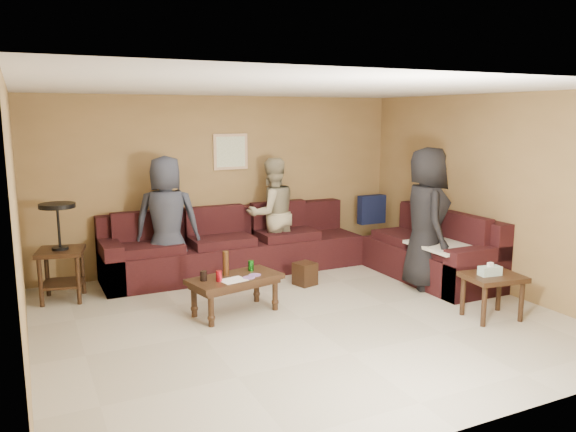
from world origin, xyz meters
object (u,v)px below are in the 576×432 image
(person_left, at_px, (167,221))
(person_right, at_px, (426,218))
(side_table_right, at_px, (492,281))
(sectional_sofa, at_px, (304,252))
(end_table_left, at_px, (60,250))
(coffee_table, at_px, (235,282))
(waste_bin, at_px, (305,274))
(person_middle, at_px, (272,214))

(person_left, height_order, person_right, person_right)
(person_left, bearing_deg, side_table_right, 156.08)
(person_left, bearing_deg, sectional_sofa, -172.34)
(end_table_left, distance_m, side_table_right, 5.04)
(end_table_left, height_order, side_table_right, end_table_left)
(sectional_sofa, xyz_separation_m, end_table_left, (-3.14, 0.31, 0.30))
(person_right, bearing_deg, side_table_right, -162.33)
(coffee_table, bearing_deg, end_table_left, 142.02)
(coffee_table, distance_m, end_table_left, 2.21)
(end_table_left, relative_size, waste_bin, 3.97)
(waste_bin, distance_m, person_right, 1.74)
(side_table_right, distance_m, person_right, 1.34)
(coffee_table, relative_size, person_left, 0.65)
(waste_bin, relative_size, person_left, 0.18)
(side_table_right, distance_m, person_left, 4.08)
(coffee_table, xyz_separation_m, person_left, (-0.40, 1.45, 0.49))
(end_table_left, bearing_deg, coffee_table, -37.98)
(sectional_sofa, xyz_separation_m, person_right, (1.17, -1.17, 0.59))
(sectional_sofa, distance_m, waste_bin, 0.50)
(sectional_sofa, xyz_separation_m, person_left, (-1.81, 0.41, 0.53))
(sectional_sofa, xyz_separation_m, person_middle, (-0.24, 0.54, 0.49))
(coffee_table, bearing_deg, side_table_right, -28.79)
(coffee_table, relative_size, side_table_right, 1.69)
(coffee_table, height_order, side_table_right, coffee_table)
(side_table_right, bearing_deg, end_table_left, 147.23)
(sectional_sofa, relative_size, person_right, 2.54)
(coffee_table, bearing_deg, waste_bin, 26.99)
(side_table_right, bearing_deg, sectional_sofa, 114.31)
(coffee_table, height_order, person_left, person_left)
(waste_bin, bearing_deg, side_table_right, -57.19)
(person_right, bearing_deg, person_middle, 60.86)
(sectional_sofa, distance_m, person_middle, 0.77)
(side_table_right, distance_m, person_middle, 3.27)
(side_table_right, xyz_separation_m, person_right, (0.08, 1.25, 0.49))
(coffee_table, height_order, person_right, person_right)
(side_table_right, bearing_deg, person_right, 86.40)
(sectional_sofa, distance_m, person_right, 1.76)
(person_right, bearing_deg, coffee_table, 108.41)
(waste_bin, distance_m, person_left, 1.95)
(waste_bin, bearing_deg, person_middle, 92.91)
(sectional_sofa, height_order, person_left, person_left)
(sectional_sofa, height_order, waste_bin, sectional_sofa)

